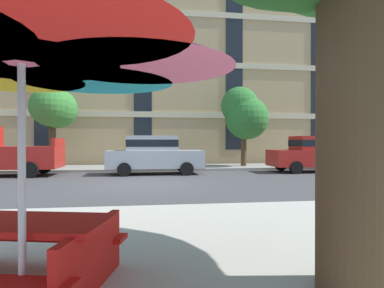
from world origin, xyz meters
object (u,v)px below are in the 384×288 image
sedan_silver (154,154)px  street_tree_middle (244,113)px  patio_umbrella (21,41)px  picnic_table (11,250)px  street_tree_left (52,108)px  sedan_red (315,153)px

sedan_silver → street_tree_middle: 6.39m
patio_umbrella → picnic_table: patio_umbrella is taller
patio_umbrella → street_tree_left: bearing=104.0°
street_tree_middle → sedan_red: bearing=-47.0°
sedan_silver → picnic_table: 12.27m
sedan_red → picnic_table: size_ratio=2.09×
sedan_silver → street_tree_left: 6.69m
sedan_red → picnic_table: (-9.66, -12.15, -0.46)m
sedan_red → patio_umbrella: patio_umbrella is taller
sedan_silver → street_tree_middle: street_tree_middle is taller
patio_umbrella → picnic_table: size_ratio=1.62×
sedan_red → street_tree_middle: 4.58m
picnic_table → sedan_red: bearing=51.5°
street_tree_left → patio_umbrella: size_ratio=1.31×
street_tree_middle → patio_umbrella: bearing=-112.9°
sedan_silver → picnic_table: bearing=-97.9°
patio_umbrella → picnic_table: (-0.29, 0.55, -1.81)m
sedan_silver → patio_umbrella: (-1.39, -12.70, 1.35)m
sedan_red → picnic_table: sedan_red is taller
street_tree_left → sedan_silver: bearing=-31.1°
patio_umbrella → street_tree_middle: bearing=67.1°
street_tree_middle → picnic_table: street_tree_middle is taller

